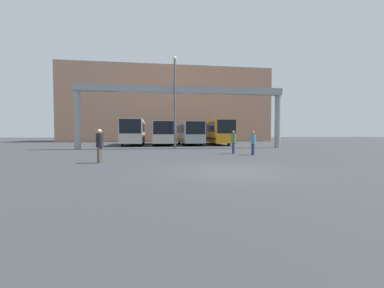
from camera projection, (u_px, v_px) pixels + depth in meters
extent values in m
plane|color=#2D3033|center=(229.00, 171.00, 10.24)|extent=(200.00, 200.00, 0.00)
cube|color=tan|center=(168.00, 107.00, 53.00)|extent=(39.81, 12.00, 14.21)
cylinder|color=gray|center=(77.00, 120.00, 24.12)|extent=(0.60, 0.60, 5.51)
cylinder|color=gray|center=(278.00, 122.00, 27.14)|extent=(0.60, 0.60, 5.51)
cube|color=gray|center=(183.00, 90.00, 25.50)|extent=(20.70, 0.80, 0.70)
cube|color=beige|center=(134.00, 131.00, 33.64)|extent=(2.58, 10.84, 2.87)
cube|color=black|center=(130.00, 126.00, 28.29)|extent=(2.37, 0.06, 1.60)
cube|color=black|center=(134.00, 127.00, 33.62)|extent=(2.61, 9.21, 1.20)
cube|color=red|center=(134.00, 138.00, 33.68)|extent=(2.61, 10.30, 0.24)
cylinder|color=black|center=(122.00, 142.00, 30.53)|extent=(0.28, 1.07, 1.07)
cylinder|color=black|center=(142.00, 142.00, 30.87)|extent=(0.28, 1.07, 1.07)
cylinder|color=black|center=(127.00, 140.00, 36.52)|extent=(0.28, 1.07, 1.07)
cylinder|color=black|center=(143.00, 140.00, 36.86)|extent=(0.28, 1.07, 1.07)
cube|color=beige|center=(162.00, 132.00, 34.64)|extent=(2.53, 11.72, 2.66)
cube|color=black|center=(163.00, 128.00, 28.85)|extent=(2.32, 0.06, 1.49)
cube|color=black|center=(162.00, 129.00, 34.62)|extent=(2.56, 9.96, 1.12)
cube|color=#268C4C|center=(162.00, 139.00, 34.67)|extent=(2.56, 11.13, 0.24)
cylinder|color=black|center=(154.00, 142.00, 31.28)|extent=(0.28, 0.97, 0.97)
cylinder|color=black|center=(172.00, 142.00, 31.61)|extent=(0.28, 0.97, 0.97)
cylinder|color=black|center=(154.00, 140.00, 37.76)|extent=(0.28, 0.97, 0.97)
cylinder|color=black|center=(169.00, 140.00, 38.09)|extent=(0.28, 0.97, 0.97)
cube|color=#999EA5|center=(189.00, 132.00, 34.63)|extent=(2.46, 10.60, 2.65)
cube|color=black|center=(196.00, 128.00, 29.40)|extent=(2.26, 0.06, 1.48)
cube|color=black|center=(189.00, 129.00, 34.61)|extent=(2.49, 9.01, 1.11)
cube|color=orange|center=(189.00, 139.00, 34.67)|extent=(2.49, 10.07, 0.24)
cylinder|color=black|center=(184.00, 142.00, 31.59)|extent=(0.28, 0.96, 0.96)
cylinder|color=black|center=(201.00, 142.00, 31.91)|extent=(0.28, 0.96, 0.96)
cylinder|color=black|center=(179.00, 141.00, 37.45)|extent=(0.28, 0.96, 0.96)
cylinder|color=black|center=(194.00, 141.00, 37.77)|extent=(0.28, 0.96, 0.96)
cube|color=orange|center=(214.00, 132.00, 35.94)|extent=(2.47, 12.13, 2.87)
cube|color=black|center=(227.00, 127.00, 29.95)|extent=(2.27, 0.06, 1.61)
cube|color=black|center=(214.00, 128.00, 35.92)|extent=(2.50, 10.31, 1.20)
cube|color=black|center=(214.00, 138.00, 35.98)|extent=(2.50, 11.52, 0.24)
cylinder|color=black|center=(212.00, 142.00, 32.48)|extent=(0.28, 0.91, 0.91)
cylinder|color=black|center=(229.00, 142.00, 32.80)|extent=(0.28, 0.91, 0.91)
cylinder|color=black|center=(202.00, 140.00, 39.19)|extent=(0.28, 0.91, 0.91)
cylinder|color=black|center=(216.00, 140.00, 39.51)|extent=(0.28, 0.91, 0.91)
cylinder|color=navy|center=(253.00, 149.00, 17.69)|extent=(0.18, 0.18, 0.78)
cylinder|color=navy|center=(253.00, 149.00, 17.85)|extent=(0.18, 0.18, 0.78)
cylinder|color=teal|center=(253.00, 139.00, 17.74)|extent=(0.34, 0.34, 0.65)
sphere|color=#8C6647|center=(253.00, 133.00, 17.72)|extent=(0.21, 0.21, 0.21)
cylinder|color=navy|center=(234.00, 148.00, 19.05)|extent=(0.19, 0.19, 0.81)
cylinder|color=navy|center=(233.00, 148.00, 18.90)|extent=(0.19, 0.19, 0.81)
cylinder|color=#4C724C|center=(233.00, 138.00, 18.94)|extent=(0.36, 0.36, 0.68)
sphere|color=#8C6647|center=(234.00, 132.00, 18.93)|extent=(0.22, 0.22, 0.22)
cylinder|color=brown|center=(99.00, 155.00, 12.89)|extent=(0.19, 0.19, 0.81)
cylinder|color=brown|center=(101.00, 155.00, 13.04)|extent=(0.19, 0.19, 0.81)
cylinder|color=black|center=(100.00, 140.00, 12.94)|extent=(0.36, 0.36, 0.68)
sphere|color=beige|center=(100.00, 131.00, 12.92)|extent=(0.22, 0.22, 0.22)
cylinder|color=#595B60|center=(175.00, 105.00, 24.98)|extent=(0.20, 0.20, 8.64)
sphere|color=beige|center=(175.00, 58.00, 24.80)|extent=(0.36, 0.36, 0.36)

